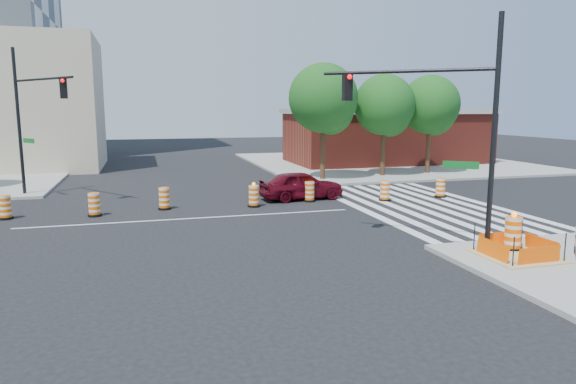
{
  "coord_description": "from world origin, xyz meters",
  "views": [
    {
      "loc": [
        -1.92,
        -21.71,
        4.65
      ],
      "look_at": [
        3.51,
        -2.61,
        1.4
      ],
      "focal_mm": 32.0,
      "sensor_mm": 36.0,
      "label": 1
    }
  ],
  "objects": [
    {
      "name": "median_drum_4",
      "position": [
        3.08,
        1.86,
        0.49
      ],
      "size": [
        0.6,
        0.6,
        1.18
      ],
      "color": "black",
      "rests_on": "ground"
    },
    {
      "name": "ground",
      "position": [
        0.0,
        0.0,
        0.0
      ],
      "size": [
        120.0,
        120.0,
        0.0
      ],
      "primitive_type": "plane",
      "color": "black",
      "rests_on": "ground"
    },
    {
      "name": "beige_midrise",
      "position": [
        -12.0,
        22.0,
        5.0
      ],
      "size": [
        14.0,
        10.0,
        10.0
      ],
      "primitive_type": "cube",
      "color": "#C2B794",
      "rests_on": "ground"
    },
    {
      "name": "median_drum_5",
      "position": [
        6.08,
        2.48,
        0.48
      ],
      "size": [
        0.6,
        0.6,
        1.02
      ],
      "color": "black",
      "rests_on": "ground"
    },
    {
      "name": "excavation_pit",
      "position": [
        9.0,
        -9.0,
        0.22
      ],
      "size": [
        2.2,
        2.2,
        0.9
      ],
      "color": "tan",
      "rests_on": "ground"
    },
    {
      "name": "tree_north_c",
      "position": [
        9.26,
        9.34,
        5.03
      ],
      "size": [
        4.4,
        4.4,
        7.48
      ],
      "color": "#382314",
      "rests_on": "ground"
    },
    {
      "name": "pit_drum",
      "position": [
        9.33,
        -8.36,
        0.67
      ],
      "size": [
        0.64,
        0.64,
        1.26
      ],
      "color": "black",
      "rests_on": "ground"
    },
    {
      "name": "signal_pole_se",
      "position": [
        7.19,
        -7.41,
        4.49
      ],
      "size": [
        4.36,
        3.58,
        7.3
      ],
      "rotation": [
        0.0,
        0.0,
        2.46
      ],
      "color": "black",
      "rests_on": "ground"
    },
    {
      "name": "median_drum_6",
      "position": [
        9.82,
        1.62,
        0.48
      ],
      "size": [
        0.6,
        0.6,
        1.02
      ],
      "color": "black",
      "rests_on": "ground"
    },
    {
      "name": "tree_north_d",
      "position": [
        13.78,
        9.9,
        4.64
      ],
      "size": [
        4.07,
        4.07,
        6.91
      ],
      "color": "#382314",
      "rests_on": "ground"
    },
    {
      "name": "tree_north_e",
      "position": [
        17.47,
        10.31,
        4.66
      ],
      "size": [
        4.08,
        4.08,
        6.93
      ],
      "color": "#382314",
      "rests_on": "ground"
    },
    {
      "name": "median_drum_3",
      "position": [
        -1.05,
        2.37,
        0.48
      ],
      "size": [
        0.6,
        0.6,
        1.02
      ],
      "color": "black",
      "rests_on": "ground"
    },
    {
      "name": "median_drum_7",
      "position": [
        13.11,
        1.75,
        0.48
      ],
      "size": [
        0.6,
        0.6,
        1.02
      ],
      "color": "black",
      "rests_on": "ground"
    },
    {
      "name": "red_coupe",
      "position": [
        5.87,
        3.23,
        0.74
      ],
      "size": [
        4.46,
        2.13,
        1.47
      ],
      "primitive_type": "imported",
      "rotation": [
        0.0,
        0.0,
        1.66
      ],
      "color": "#510713",
      "rests_on": "ground"
    },
    {
      "name": "sidewalk_ne",
      "position": [
        18.0,
        18.0,
        0.07
      ],
      "size": [
        22.0,
        22.0,
        0.15
      ],
      "primitive_type": "cube",
      "color": "gray",
      "rests_on": "ground"
    },
    {
      "name": "brick_storefront",
      "position": [
        18.0,
        18.0,
        2.32
      ],
      "size": [
        16.5,
        8.5,
        4.6
      ],
      "color": "maroon",
      "rests_on": "ground"
    },
    {
      "name": "signal_pole_nw",
      "position": [
        -7.17,
        6.89,
        4.66
      ],
      "size": [
        3.43,
        4.76,
        7.59
      ],
      "rotation": [
        0.0,
        0.0,
        -0.95
      ],
      "color": "black",
      "rests_on": "ground"
    },
    {
      "name": "lane_centerline",
      "position": [
        0.0,
        0.0,
        0.01
      ],
      "size": [
        14.0,
        0.12,
        0.01
      ],
      "primitive_type": "cube",
      "color": "silver",
      "rests_on": "ground"
    },
    {
      "name": "median_drum_1",
      "position": [
        -7.62,
        2.03,
        0.48
      ],
      "size": [
        0.6,
        0.6,
        1.02
      ],
      "color": "black",
      "rests_on": "ground"
    },
    {
      "name": "median_drum_2",
      "position": [
        -4.04,
        1.64,
        0.48
      ],
      "size": [
        0.6,
        0.6,
        1.02
      ],
      "color": "black",
      "rests_on": "ground"
    },
    {
      "name": "crosswalk_east",
      "position": [
        10.95,
        0.0,
        0.01
      ],
      "size": [
        6.75,
        13.5,
        0.01
      ],
      "color": "silver",
      "rests_on": "ground"
    }
  ]
}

